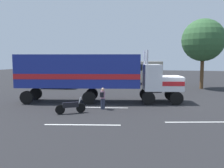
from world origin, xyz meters
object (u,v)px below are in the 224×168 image
at_px(semi_truck, 92,73).
at_px(motorcycle, 71,107).
at_px(parked_car, 57,82).
at_px(parked_bus, 125,70).
at_px(person_bystander, 103,98).
at_px(tree_left, 203,40).

distance_m(semi_truck, motorcycle, 5.00).
bearing_deg(parked_car, parked_bus, 48.91).
bearing_deg(person_bystander, parked_car, 132.69).
bearing_deg(parked_car, motorcycle, -57.37).
relative_size(person_bystander, parked_bus, 0.14).
bearing_deg(semi_truck, motorcycle, -87.66).
distance_m(semi_truck, parked_bus, 15.85).
relative_size(semi_truck, parked_car, 3.10).
bearing_deg(parked_bus, tree_left, -16.94).
relative_size(semi_truck, person_bystander, 8.79).
height_order(person_bystander, motorcycle, person_bystander).
xyz_separation_m(semi_truck, parked_bus, (-0.64, 15.83, -0.46)).
xyz_separation_m(semi_truck, motorcycle, (0.19, -4.56, -2.04)).
height_order(parked_car, motorcycle, parked_car).
relative_size(parked_bus, tree_left, 1.29).
bearing_deg(motorcycle, person_bystander, 48.24).
xyz_separation_m(person_bystander, motorcycle, (-1.71, -1.91, -0.41)).
xyz_separation_m(semi_truck, parked_car, (-7.69, 7.75, -1.72)).
distance_m(parked_car, motorcycle, 14.61).
bearing_deg(tree_left, person_bystander, -118.22).
height_order(semi_truck, parked_bus, semi_truck).
bearing_deg(person_bystander, tree_left, 61.78).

